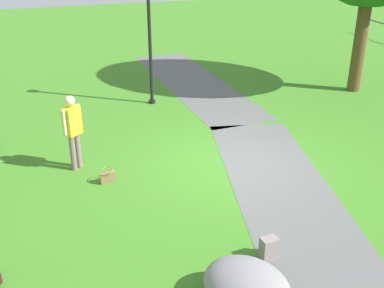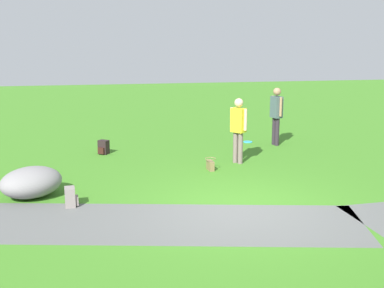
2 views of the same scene
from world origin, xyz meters
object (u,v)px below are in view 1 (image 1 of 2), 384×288
lawn_boulder (247,286)px  handbag_on_grass (107,177)px  woman_with_handbag (73,127)px  backpack_by_boulder (268,248)px  lamp_post (149,28)px

lawn_boulder → handbag_on_grass: lawn_boulder is taller
lawn_boulder → woman_with_handbag: woman_with_handbag is taller
woman_with_handbag → backpack_by_boulder: (4.20, 2.77, -0.82)m
handbag_on_grass → backpack_by_boulder: (3.33, 2.20, 0.05)m
lawn_boulder → handbag_on_grass: bearing=-161.1°
lawn_boulder → woman_with_handbag: (-5.05, -2.00, 0.69)m
lamp_post → lawn_boulder: 8.96m
lawn_boulder → woman_with_handbag: 5.48m
woman_with_handbag → backpack_by_boulder: size_ratio=4.35×
lamp_post → lawn_boulder: (8.71, -0.59, -1.99)m
woman_with_handbag → handbag_on_grass: woman_with_handbag is taller
woman_with_handbag → handbag_on_grass: (0.87, 0.57, -0.87)m
lawn_boulder → woman_with_handbag: bearing=-158.4°
lamp_post → woman_with_handbag: lamp_post is taller
lamp_post → lawn_boulder: lamp_post is taller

